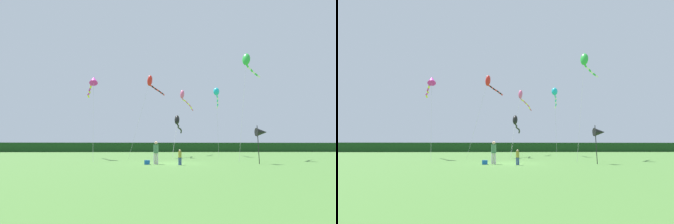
# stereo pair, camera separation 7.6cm
# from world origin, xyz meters

# --- Properties ---
(ground_plane) EXTENTS (120.00, 120.00, 0.00)m
(ground_plane) POSITION_xyz_m (0.00, 0.00, 0.00)
(ground_plane) COLOR #477533
(distant_treeline) EXTENTS (108.00, 3.43, 2.59)m
(distant_treeline) POSITION_xyz_m (0.00, 45.00, 1.30)
(distant_treeline) COLOR #193D19
(distant_treeline) RESTS_ON ground
(person_adult) EXTENTS (0.40, 0.40, 1.81)m
(person_adult) POSITION_xyz_m (-1.22, -0.80, 1.01)
(person_adult) COLOR silver
(person_adult) RESTS_ON ground
(person_child) EXTENTS (0.26, 0.26, 1.17)m
(person_child) POSITION_xyz_m (0.62, -1.71, 0.65)
(person_child) COLOR #334C8C
(person_child) RESTS_ON ground
(cooler_box) EXTENTS (0.42, 0.35, 0.33)m
(cooler_box) POSITION_xyz_m (-1.90, -1.04, 0.16)
(cooler_box) COLOR #1959B2
(cooler_box) RESTS_ON ground
(banner_flag_pole) EXTENTS (0.90, 0.70, 3.13)m
(banner_flag_pole) POSITION_xyz_m (7.48, -0.84, 2.54)
(banner_flag_pole) COLOR black
(banner_flag_pole) RESTS_ON ground
(kite_magenta) EXTENTS (3.79, 9.01, 10.00)m
(kite_magenta) POSITION_xyz_m (-9.08, 7.32, 9.18)
(kite_magenta) COLOR #B2B2B2
(kite_magenta) RESTS_ON ground
(kite_rainbow) EXTENTS (4.66, 9.73, 11.28)m
(kite_rainbow) POSITION_xyz_m (3.20, 18.72, 10.11)
(kite_rainbow) COLOR #B2B2B2
(kite_rainbow) RESTS_ON ground
(kite_red) EXTENTS (4.41, 6.33, 11.49)m
(kite_red) POSITION_xyz_m (-2.21, 11.36, 10.42)
(kite_red) COLOR #B2B2B2
(kite_red) RESTS_ON ground
(kite_cyan) EXTENTS (1.96, 6.56, 10.43)m
(kite_cyan) POSITION_xyz_m (7.85, 14.12, 9.59)
(kite_cyan) COLOR #B2B2B2
(kite_cyan) RESTS_ON ground
(kite_green) EXTENTS (4.99, 4.99, 12.19)m
(kite_green) POSITION_xyz_m (9.20, 5.21, 11.23)
(kite_green) COLOR #B2B2B2
(kite_green) RESTS_ON ground
(kite_black) EXTENTS (1.87, 7.64, 5.70)m
(kite_black) POSITION_xyz_m (1.45, 10.58, 4.73)
(kite_black) COLOR #B2B2B2
(kite_black) RESTS_ON ground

